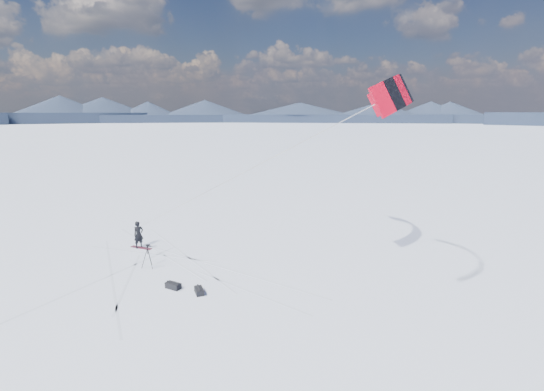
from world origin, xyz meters
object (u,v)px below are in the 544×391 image
Objects in this scene: tripod at (148,253)px; gear_bag_a at (173,286)px; snowboard at (141,248)px; gear_bag_b at (199,291)px; snowkiter at (140,248)px.

gear_bag_a is at bearing -12.85° from tripod.
tripod is at bearing -42.91° from snowboard.
gear_bag_a reaches higher than gear_bag_b.
gear_bag_a reaches higher than snowboard.
tripod is 1.70× the size of gear_bag_a.
tripod is at bearing -108.01° from snowkiter.
gear_bag_a is 0.99× the size of gear_bag_b.
snowboard is at bearing -163.76° from gear_bag_b.
snowboard is at bearing -72.75° from snowkiter.
snowkiter reaches higher than snowboard.
gear_bag_b is at bearing 6.40° from gear_bag_a.
tripod is 4.57m from gear_bag_b.
tripod reaches higher than snowboard.
gear_bag_b is (7.39, -2.82, 0.14)m from snowkiter.
gear_bag_a is at bearing -132.66° from gear_bag_b.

